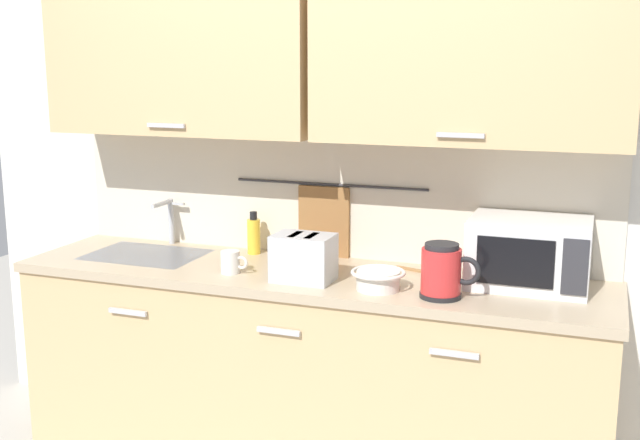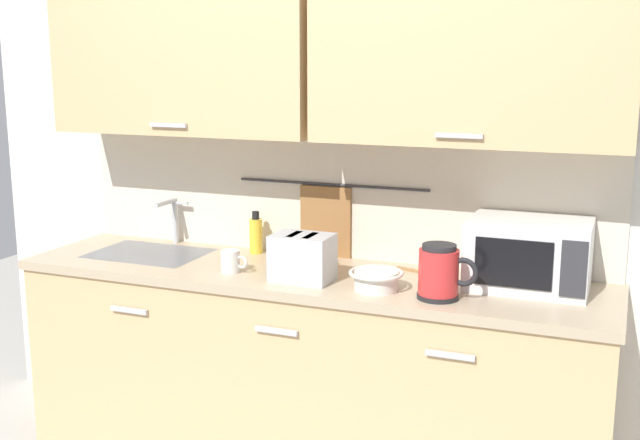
# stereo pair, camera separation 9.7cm
# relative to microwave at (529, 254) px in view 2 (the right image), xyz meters

# --- Properties ---
(counter_unit) EXTENTS (2.53, 0.64, 0.90)m
(counter_unit) POSITION_rel_microwave_xyz_m (-0.90, -0.11, -0.58)
(counter_unit) COLOR tan
(counter_unit) RESTS_ON ground
(back_wall_assembly) EXTENTS (3.70, 0.41, 2.50)m
(back_wall_assembly) POSITION_rel_microwave_xyz_m (-0.89, 0.12, 0.49)
(back_wall_assembly) COLOR silver
(back_wall_assembly) RESTS_ON ground
(sink_faucet) EXTENTS (0.09, 0.17, 0.22)m
(sink_faucet) POSITION_rel_microwave_xyz_m (-1.69, 0.12, 0.01)
(sink_faucet) COLOR #B2B5BA
(sink_faucet) RESTS_ON counter_unit
(microwave) EXTENTS (0.46, 0.35, 0.27)m
(microwave) POSITION_rel_microwave_xyz_m (0.00, 0.00, 0.00)
(microwave) COLOR white
(microwave) RESTS_ON counter_unit
(electric_kettle) EXTENTS (0.23, 0.16, 0.21)m
(electric_kettle) POSITION_rel_microwave_xyz_m (-0.29, -0.27, -0.03)
(electric_kettle) COLOR black
(electric_kettle) RESTS_ON counter_unit
(dish_soap_bottle) EXTENTS (0.06, 0.06, 0.20)m
(dish_soap_bottle) POSITION_rel_microwave_xyz_m (-1.24, 0.10, -0.05)
(dish_soap_bottle) COLOR yellow
(dish_soap_bottle) RESTS_ON counter_unit
(mug_near_sink) EXTENTS (0.12, 0.08, 0.09)m
(mug_near_sink) POSITION_rel_microwave_xyz_m (-1.19, -0.24, -0.09)
(mug_near_sink) COLOR silver
(mug_near_sink) RESTS_ON counter_unit
(mixing_bowl) EXTENTS (0.21, 0.21, 0.08)m
(mixing_bowl) POSITION_rel_microwave_xyz_m (-0.54, -0.26, -0.09)
(mixing_bowl) COLOR silver
(mixing_bowl) RESTS_ON counter_unit
(toaster) EXTENTS (0.26, 0.17, 0.19)m
(toaster) POSITION_rel_microwave_xyz_m (-0.86, -0.24, -0.04)
(toaster) COLOR #B7BABF
(toaster) RESTS_ON counter_unit
(mug_by_kettle) EXTENTS (0.12, 0.08, 0.09)m
(mug_by_kettle) POSITION_rel_microwave_xyz_m (-0.90, 0.00, -0.09)
(mug_by_kettle) COLOR red
(mug_by_kettle) RESTS_ON counter_unit
(wooden_spoon) EXTENTS (0.27, 0.11, 0.01)m
(wooden_spoon) POSITION_rel_microwave_xyz_m (-0.39, 0.03, -0.13)
(wooden_spoon) COLOR #9E7042
(wooden_spoon) RESTS_ON counter_unit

